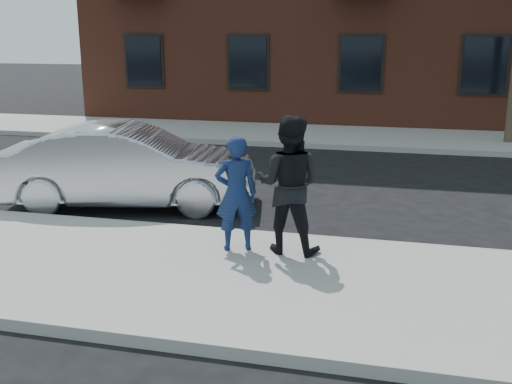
# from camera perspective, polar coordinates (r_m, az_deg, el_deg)

# --- Properties ---
(ground) EXTENTS (100.00, 100.00, 0.00)m
(ground) POSITION_cam_1_polar(r_m,az_deg,el_deg) (7.95, 1.81, -8.62)
(ground) COLOR black
(ground) RESTS_ON ground
(near_sidewalk) EXTENTS (50.00, 3.50, 0.15)m
(near_sidewalk) POSITION_cam_1_polar(r_m,az_deg,el_deg) (7.70, 1.43, -8.83)
(near_sidewalk) COLOR gray
(near_sidewalk) RESTS_ON ground
(near_curb) EXTENTS (50.00, 0.10, 0.15)m
(near_curb) POSITION_cam_1_polar(r_m,az_deg,el_deg) (9.34, 3.79, -4.48)
(near_curb) COLOR #999691
(near_curb) RESTS_ON ground
(far_sidewalk) EXTENTS (50.00, 3.50, 0.15)m
(far_sidewalk) POSITION_cam_1_polar(r_m,az_deg,el_deg) (18.70, 9.00, 5.22)
(far_sidewalk) COLOR gray
(far_sidewalk) RESTS_ON ground
(far_curb) EXTENTS (50.00, 0.10, 0.15)m
(far_curb) POSITION_cam_1_polar(r_m,az_deg,el_deg) (16.94, 8.47, 4.23)
(far_curb) COLOR #999691
(far_curb) RESTS_ON ground
(silver_sedan) EXTENTS (4.91, 2.56, 1.54)m
(silver_sedan) POSITION_cam_1_polar(r_m,az_deg,el_deg) (11.37, -12.00, 2.40)
(silver_sedan) COLOR #B7BABF
(silver_sedan) RESTS_ON ground
(man_hoodie) EXTENTS (0.71, 0.59, 1.65)m
(man_hoodie) POSITION_cam_1_polar(r_m,az_deg,el_deg) (8.45, -1.90, -0.16)
(man_hoodie) COLOR navy
(man_hoodie) RESTS_ON near_sidewalk
(man_peacoat) EXTENTS (0.99, 0.80, 1.95)m
(man_peacoat) POSITION_cam_1_polar(r_m,az_deg,el_deg) (8.36, 3.14, 0.71)
(man_peacoat) COLOR black
(man_peacoat) RESTS_ON near_sidewalk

